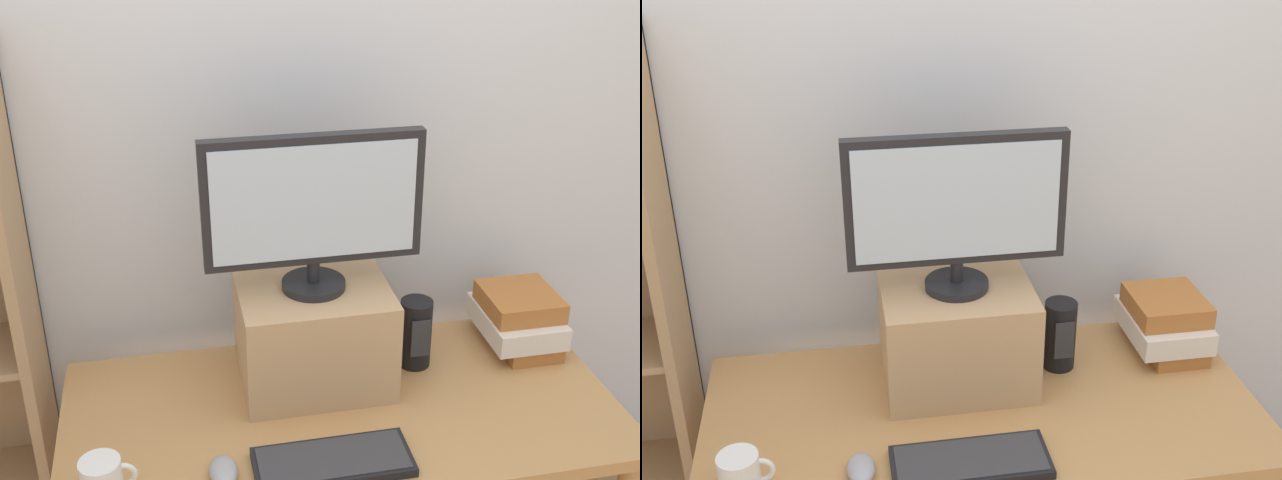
# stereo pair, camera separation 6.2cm
# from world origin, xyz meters

# --- Properties ---
(back_wall) EXTENTS (7.00, 0.08, 2.60)m
(back_wall) POSITION_xyz_m (0.00, 0.47, 1.30)
(back_wall) COLOR silver
(back_wall) RESTS_ON ground_plane
(desk) EXTENTS (1.41, 0.68, 0.76)m
(desk) POSITION_xyz_m (0.00, 0.00, 0.68)
(desk) COLOR #B7844C
(desk) RESTS_ON ground_plane
(riser_box) EXTENTS (0.39, 0.32, 0.28)m
(riser_box) POSITION_xyz_m (-0.05, 0.14, 0.90)
(riser_box) COLOR tan
(riser_box) RESTS_ON desk
(computer_monitor) EXTENTS (0.55, 0.16, 0.41)m
(computer_monitor) POSITION_xyz_m (-0.05, 0.13, 1.26)
(computer_monitor) COLOR black
(computer_monitor) RESTS_ON riser_box
(keyboard) EXTENTS (0.37, 0.15, 0.02)m
(keyboard) POSITION_xyz_m (-0.07, -0.22, 0.77)
(keyboard) COLOR black
(keyboard) RESTS_ON desk
(computer_mouse) EXTENTS (0.06, 0.10, 0.04)m
(computer_mouse) POSITION_xyz_m (-0.32, -0.20, 0.78)
(computer_mouse) COLOR #99999E
(computer_mouse) RESTS_ON desk
(book_stack) EXTENTS (0.21, 0.27, 0.17)m
(book_stack) POSITION_xyz_m (0.56, 0.19, 0.84)
(book_stack) COLOR #AD662D
(book_stack) RESTS_ON desk
(coffee_mug) EXTENTS (0.12, 0.09, 0.10)m
(coffee_mug) POSITION_xyz_m (-0.58, -0.21, 0.81)
(coffee_mug) COLOR white
(coffee_mug) RESTS_ON desk
(desk_speaker) EXTENTS (0.09, 0.09, 0.20)m
(desk_speaker) POSITION_xyz_m (0.24, 0.15, 0.86)
(desk_speaker) COLOR black
(desk_speaker) RESTS_ON desk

